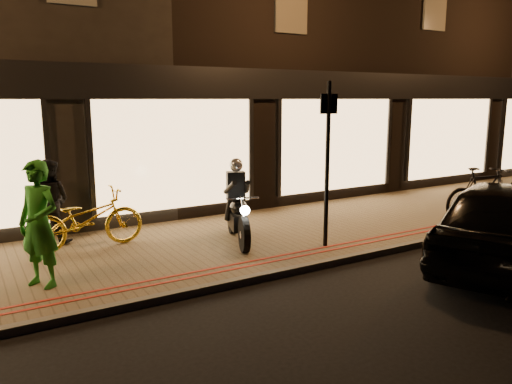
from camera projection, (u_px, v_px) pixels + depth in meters
ground at (275, 279)px, 7.88m from camera, size 90.00×90.00×0.00m
sidewalk at (218, 245)px, 9.55m from camera, size 50.00×4.00×0.12m
kerb_stone at (273, 275)px, 7.91m from camera, size 50.00×0.14×0.12m
red_kerb_lines at (257, 262)px, 8.32m from camera, size 50.00×0.26×0.01m
building_row at (109, 49)px, 14.68m from camera, size 48.00×10.11×8.50m
motorcycle at (237, 210)px, 9.44m from camera, size 0.85×1.87×1.59m
sign_post at (328, 156)px, 8.98m from camera, size 0.35×0.09×3.00m
bicycle_gold at (86, 219)px, 9.01m from camera, size 2.09×0.76×1.09m
bicycle_dark at (483, 193)px, 11.19m from camera, size 2.07×0.97×1.20m
person_green at (39, 224)px, 7.13m from camera, size 0.76×0.80×1.85m
person_dark at (49, 202)px, 9.31m from camera, size 0.98×0.94×1.59m
parked_car at (507, 222)px, 8.38m from camera, size 4.84×3.47×1.53m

